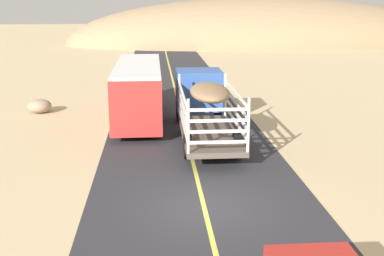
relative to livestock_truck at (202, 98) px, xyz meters
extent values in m
plane|color=#CCB284|center=(-0.90, -9.76, -1.79)|extent=(240.00, 240.00, 0.00)
cube|color=#2D2D33|center=(-0.90, -9.76, -1.78)|extent=(8.00, 120.00, 0.02)
cube|color=#D8CC4C|center=(-0.90, -9.76, -1.77)|extent=(0.16, 117.60, 0.00)
cube|color=#3359A5|center=(0.00, 2.16, 0.03)|extent=(2.50, 2.20, 2.20)
cube|color=#192333|center=(0.00, 2.16, 0.48)|extent=(2.53, 1.54, 0.70)
cube|color=brown|center=(0.00, -3.24, -1.07)|extent=(2.50, 6.40, 0.24)
cylinder|color=silver|center=(-1.19, -0.10, 0.15)|extent=(0.12, 0.12, 2.20)
cylinder|color=silver|center=(1.19, -0.10, 0.15)|extent=(0.12, 0.12, 2.20)
cylinder|color=silver|center=(-1.19, -6.38, 0.15)|extent=(0.12, 0.12, 2.20)
cylinder|color=silver|center=(1.19, -6.38, 0.15)|extent=(0.12, 0.12, 2.20)
cube|color=silver|center=(-1.21, -3.24, -0.51)|extent=(0.08, 6.30, 0.12)
cube|color=silver|center=(1.21, -3.24, -0.51)|extent=(0.08, 6.30, 0.12)
cube|color=silver|center=(0.00, -6.40, -0.51)|extent=(2.40, 0.08, 0.12)
cube|color=silver|center=(-1.21, -3.24, -0.07)|extent=(0.08, 6.30, 0.12)
cube|color=silver|center=(1.21, -3.24, -0.07)|extent=(0.08, 6.30, 0.12)
cube|color=silver|center=(0.00, -6.40, -0.07)|extent=(2.40, 0.08, 0.12)
cube|color=silver|center=(-1.21, -3.24, 0.37)|extent=(0.08, 6.30, 0.12)
cube|color=silver|center=(1.21, -3.24, 0.37)|extent=(0.08, 6.30, 0.12)
cube|color=silver|center=(0.00, -6.40, 0.37)|extent=(2.40, 0.08, 0.12)
cube|color=silver|center=(-1.21, -3.24, 0.81)|extent=(0.08, 6.30, 0.12)
cube|color=silver|center=(1.21, -3.24, 0.81)|extent=(0.08, 6.30, 0.12)
cube|color=silver|center=(0.00, -6.40, 0.81)|extent=(2.40, 0.08, 0.12)
ellipsoid|color=#8C6B4C|center=(0.00, -3.24, 0.90)|extent=(1.75, 3.84, 0.70)
cylinder|color=black|center=(-1.09, 2.16, -1.22)|extent=(0.32, 1.10, 1.10)
cylinder|color=black|center=(1.09, 2.16, -1.22)|extent=(0.32, 1.10, 1.10)
cylinder|color=black|center=(-1.09, -4.52, -1.22)|extent=(0.32, 1.10, 1.10)
cylinder|color=black|center=(1.09, -4.52, -1.22)|extent=(0.32, 1.10, 1.10)
cube|color=red|center=(-3.38, 2.68, -0.07)|extent=(2.50, 10.00, 2.70)
cube|color=white|center=(-3.38, 2.68, 1.36)|extent=(2.45, 9.80, 0.16)
cube|color=#192333|center=(-3.38, 2.68, 0.40)|extent=(2.54, 9.20, 0.80)
cube|color=silver|center=(-3.38, 2.68, -1.22)|extent=(2.53, 9.80, 0.36)
cylinder|color=black|center=(-4.48, 5.93, -1.27)|extent=(0.30, 1.00, 1.00)
cylinder|color=black|center=(-2.28, 5.93, -1.27)|extent=(0.30, 1.00, 1.00)
cylinder|color=black|center=(-4.48, -0.57, -1.27)|extent=(0.30, 1.00, 1.00)
cylinder|color=black|center=(-2.28, -0.57, -1.27)|extent=(0.30, 1.00, 1.00)
ellipsoid|color=gray|center=(-9.48, 4.98, -1.37)|extent=(1.45, 1.47, 0.84)
ellipsoid|color=#997C5A|center=(14.19, 49.81, -1.79)|extent=(59.28, 23.19, 13.76)
camera|label=1|loc=(-2.50, -24.81, 5.02)|focal=45.82mm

